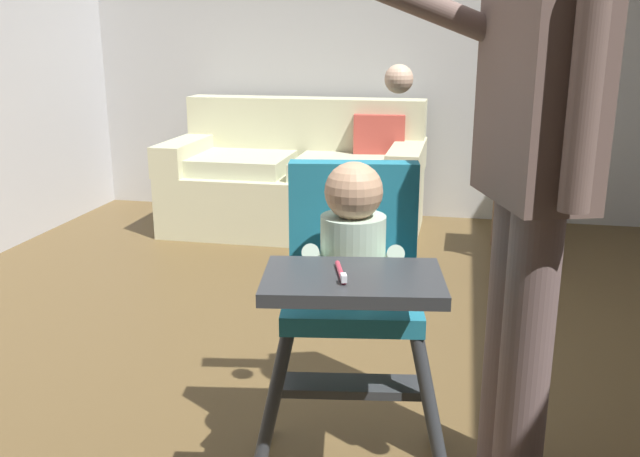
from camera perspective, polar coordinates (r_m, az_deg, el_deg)
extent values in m
cube|color=brown|center=(2.68, -2.56, -14.12)|extent=(5.88, 6.98, 0.10)
cube|color=#B9B8B8|center=(5.00, 5.32, 16.93)|extent=(5.08, 0.06, 2.77)
cube|color=beige|center=(4.64, -2.11, 2.30)|extent=(1.67, 0.84, 0.40)
cube|color=beige|center=(4.88, -1.22, 8.10)|extent=(1.67, 0.22, 0.46)
cube|color=beige|center=(4.82, -10.85, 6.16)|extent=(0.20, 0.84, 0.20)
cube|color=beige|center=(4.46, 7.24, 5.57)|extent=(0.20, 0.84, 0.20)
cube|color=beige|center=(4.64, -6.48, 5.41)|extent=(0.63, 0.60, 0.11)
cube|color=beige|center=(4.47, 2.06, 5.11)|extent=(0.63, 0.60, 0.11)
cube|color=#B24238|center=(4.66, 4.90, 7.32)|extent=(0.35, 0.14, 0.34)
cylinder|color=#313437|center=(1.83, -4.72, -17.54)|extent=(0.15, 0.19, 0.57)
cylinder|color=#313437|center=(1.83, 9.80, -17.71)|extent=(0.19, 0.15, 0.57)
cylinder|color=#313437|center=(2.20, -3.25, -11.26)|extent=(0.19, 0.15, 0.57)
cylinder|color=#313437|center=(2.20, 8.44, -11.41)|extent=(0.15, 0.19, 0.57)
cube|color=teal|center=(1.87, 2.69, -6.08)|extent=(0.41, 0.41, 0.05)
cube|color=teal|center=(1.95, 2.77, 0.76)|extent=(0.37, 0.13, 0.33)
cube|color=#313437|center=(1.54, 2.74, -4.40)|extent=(0.44, 0.32, 0.03)
cube|color=#313437|center=(1.85, 2.60, -12.95)|extent=(0.41, 0.16, 0.02)
cylinder|color=#B3CEB6|center=(1.80, 2.74, -2.33)|extent=(0.19, 0.19, 0.22)
sphere|color=tan|center=(1.74, 2.82, 3.12)|extent=(0.15, 0.15, 0.15)
cylinder|color=#B3CEB6|center=(1.76, -0.68, -2.35)|extent=(0.07, 0.15, 0.10)
cylinder|color=#B3CEB6|center=(1.76, 6.16, -2.44)|extent=(0.07, 0.15, 0.10)
cylinder|color=#CC384C|center=(1.53, 1.72, -3.65)|extent=(0.05, 0.13, 0.01)
cube|color=white|center=(1.47, 1.99, -4.11)|extent=(0.02, 0.03, 0.02)
cylinder|color=#6E5956|center=(2.10, 15.46, -8.77)|extent=(0.14, 0.14, 0.86)
cylinder|color=#6E5956|center=(2.00, 16.72, -10.15)|extent=(0.14, 0.14, 0.86)
cube|color=brown|center=(1.87, 17.80, 11.35)|extent=(0.31, 0.44, 0.61)
cylinder|color=brown|center=(1.98, 11.39, 16.74)|extent=(0.47, 0.22, 0.23)
sphere|color=beige|center=(1.94, 6.56, 12.23)|extent=(0.08, 0.08, 0.08)
cylinder|color=brown|center=(1.66, 21.15, 10.56)|extent=(0.07, 0.07, 0.55)
cube|color=brown|center=(4.22, 17.04, 4.54)|extent=(0.40, 0.40, 0.02)
cylinder|color=brown|center=(4.10, 14.57, 0.67)|extent=(0.04, 0.04, 0.50)
cylinder|color=brown|center=(4.13, 19.28, 0.40)|extent=(0.04, 0.04, 0.50)
cylinder|color=brown|center=(4.43, 14.40, 1.80)|extent=(0.04, 0.04, 0.50)
cylinder|color=brown|center=(4.46, 18.77, 1.54)|extent=(0.04, 0.04, 0.50)
cylinder|color=#284CB7|center=(4.21, 16.71, 5.37)|extent=(0.07, 0.07, 0.10)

